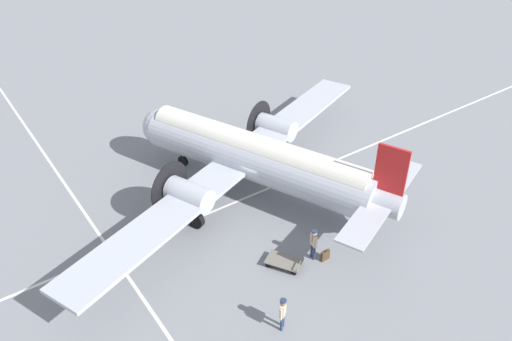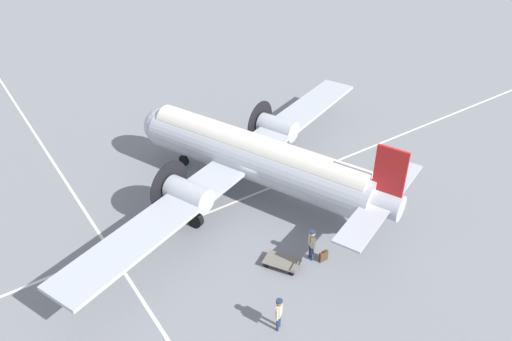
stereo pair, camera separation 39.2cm
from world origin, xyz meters
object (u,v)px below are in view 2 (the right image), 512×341
(passenger_boarding, at_px, (312,242))
(traffic_cone, at_px, (178,216))
(airliner_main, at_px, (250,156))
(crew_foreground, at_px, (279,311))
(baggage_cart, at_px, (282,262))
(suitcase_near_door, at_px, (323,256))

(passenger_boarding, bearing_deg, traffic_cone, 43.67)
(airliner_main, height_order, passenger_boarding, airliner_main)
(crew_foreground, relative_size, baggage_cart, 0.85)
(passenger_boarding, height_order, baggage_cart, passenger_boarding)
(crew_foreground, relative_size, suitcase_near_door, 2.86)
(baggage_cart, height_order, traffic_cone, traffic_cone)
(airliner_main, bearing_deg, baggage_cart, 138.27)
(passenger_boarding, distance_m, baggage_cart, 1.75)
(crew_foreground, relative_size, passenger_boarding, 0.97)
(crew_foreground, height_order, baggage_cart, crew_foreground)
(airliner_main, relative_size, baggage_cart, 12.35)
(passenger_boarding, distance_m, traffic_cone, 7.59)
(crew_foreground, bearing_deg, traffic_cone, 55.53)
(airliner_main, bearing_deg, passenger_boarding, 151.92)
(passenger_boarding, bearing_deg, baggage_cart, 87.39)
(airliner_main, height_order, baggage_cart, airliner_main)
(suitcase_near_door, height_order, traffic_cone, traffic_cone)
(airliner_main, relative_size, suitcase_near_door, 41.39)
(crew_foreground, bearing_deg, suitcase_near_door, -9.74)
(suitcase_near_door, bearing_deg, passenger_boarding, 132.27)
(passenger_boarding, height_order, suitcase_near_door, passenger_boarding)
(crew_foreground, height_order, suitcase_near_door, crew_foreground)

